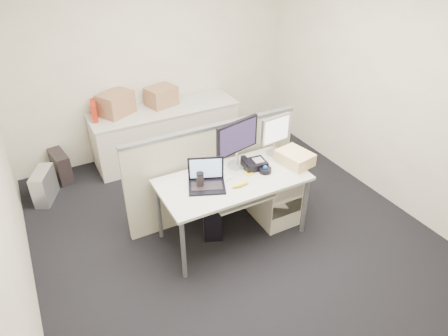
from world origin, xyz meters
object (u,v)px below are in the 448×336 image
desk (233,184)px  desk_phone (254,164)px  monitor_main (237,144)px  laptop (207,176)px

desk → desk_phone: size_ratio=6.34×
monitor_main → laptop: monitor_main is taller
monitor_main → laptop: (-0.45, -0.21, -0.13)m
desk → laptop: 0.36m
monitor_main → laptop: 0.51m
laptop → desk_phone: 0.62m
laptop → monitor_main: bearing=47.4°
desk → monitor_main: bearing=51.7°
desk → laptop: (-0.30, -0.02, 0.20)m
monitor_main → desk_phone: monitor_main is taller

